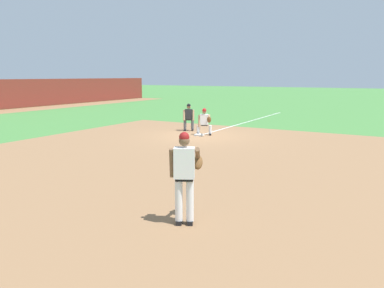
% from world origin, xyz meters
% --- Properties ---
extents(ground_plane, '(160.00, 160.00, 0.00)m').
position_xyz_m(ground_plane, '(0.00, 0.00, 0.00)').
color(ground_plane, '#47843D').
extents(infield_dirt_patch, '(18.00, 18.00, 0.01)m').
position_xyz_m(infield_dirt_patch, '(-4.95, -2.54, 0.00)').
color(infield_dirt_patch, '#936B47').
rests_on(infield_dirt_patch, ground).
extents(foul_line_stripe, '(13.41, 0.10, 0.00)m').
position_xyz_m(foul_line_stripe, '(6.70, 0.00, 0.01)').
color(foul_line_stripe, white).
rests_on(foul_line_stripe, ground).
extents(first_base_bag, '(0.38, 0.38, 0.09)m').
position_xyz_m(first_base_bag, '(0.00, 0.00, 0.04)').
color(first_base_bag, white).
rests_on(first_base_bag, ground).
extents(baseball, '(0.07, 0.07, 0.07)m').
position_xyz_m(baseball, '(-5.92, -3.09, 0.04)').
color(baseball, white).
rests_on(baseball, ground).
extents(pitcher, '(0.83, 0.59, 1.86)m').
position_xyz_m(pitcher, '(-9.85, -5.08, 1.06)').
color(pitcher, black).
rests_on(pitcher, ground).
extents(first_baseman, '(0.84, 1.00, 1.34)m').
position_xyz_m(first_baseman, '(0.29, -0.15, 0.73)').
color(first_baseman, black).
rests_on(first_baseman, ground).
extents(umpire, '(0.62, 0.68, 1.46)m').
position_xyz_m(umpire, '(1.21, 1.30, 0.79)').
color(umpire, black).
rests_on(umpire, ground).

